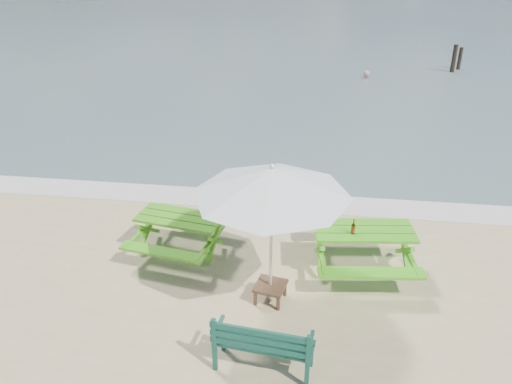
# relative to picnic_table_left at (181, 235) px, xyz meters

# --- Properties ---
(foam_strip) EXTENTS (22.00, 0.90, 0.01)m
(foam_strip) POSITION_rel_picnic_table_left_xyz_m (1.90, 2.27, -0.35)
(foam_strip) COLOR silver
(foam_strip) RESTS_ON ground
(picnic_table_left) EXTENTS (1.82, 1.96, 0.74)m
(picnic_table_left) POSITION_rel_picnic_table_left_xyz_m (0.00, 0.00, 0.00)
(picnic_table_left) COLOR #45A118
(picnic_table_left) RESTS_ON ground
(picnic_table_right) EXTENTS (1.91, 2.08, 0.81)m
(picnic_table_right) POSITION_rel_picnic_table_left_xyz_m (3.29, -0.12, 0.03)
(picnic_table_right) COLOR #47AC1A
(picnic_table_right) RESTS_ON ground
(park_bench) EXTENTS (1.38, 0.60, 0.82)m
(park_bench) POSITION_rel_picnic_table_left_xyz_m (1.87, -2.65, -0.10)
(park_bench) COLOR #0F4135
(park_bench) RESTS_ON ground
(side_table) EXTENTS (0.55, 0.55, 0.31)m
(side_table) POSITION_rel_picnic_table_left_xyz_m (1.81, -1.22, -0.19)
(side_table) COLOR brown
(side_table) RESTS_ON ground
(patio_umbrella) EXTENTS (2.77, 2.77, 2.34)m
(patio_umbrella) POSITION_rel_picnic_table_left_xyz_m (1.81, -1.22, 1.77)
(patio_umbrella) COLOR silver
(patio_umbrella) RESTS_ON ground
(beer_bottle) EXTENTS (0.07, 0.07, 0.27)m
(beer_bottle) POSITION_rel_picnic_table_left_xyz_m (3.09, -0.29, 0.54)
(beer_bottle) COLOR #875613
(beer_bottle) RESTS_ON picnic_table_right
(swimmer) EXTENTS (0.70, 0.58, 1.64)m
(swimmer) POSITION_rel_picnic_table_left_xyz_m (4.23, 14.45, -0.85)
(swimmer) COLOR tan
(swimmer) RESTS_ON ground
(mooring_pilings) EXTENTS (0.59, 0.79, 1.43)m
(mooring_pilings) POSITION_rel_picnic_table_left_xyz_m (8.35, 16.40, 0.11)
(mooring_pilings) COLOR black
(mooring_pilings) RESTS_ON ground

